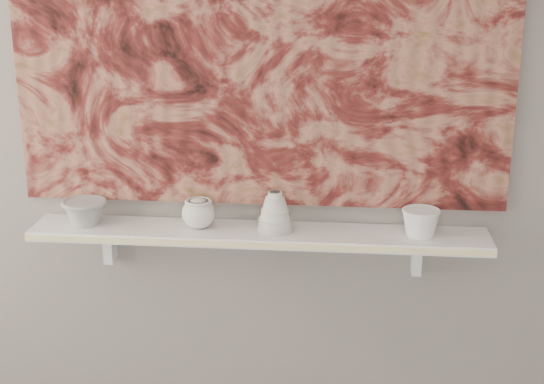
# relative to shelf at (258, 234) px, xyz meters

# --- Properties ---
(wall_back) EXTENTS (3.60, 0.00, 3.60)m
(wall_back) POSITION_rel_shelf_xyz_m (0.00, 0.09, 0.44)
(wall_back) COLOR gray
(wall_back) RESTS_ON floor
(shelf) EXTENTS (1.40, 0.18, 0.03)m
(shelf) POSITION_rel_shelf_xyz_m (0.00, 0.00, 0.00)
(shelf) COLOR white
(shelf) RESTS_ON wall_back
(shelf_stripe) EXTENTS (1.40, 0.01, 0.02)m
(shelf_stripe) POSITION_rel_shelf_xyz_m (0.00, -0.09, 0.00)
(shelf_stripe) COLOR #FAF1A6
(shelf_stripe) RESTS_ON shelf
(bracket_left) EXTENTS (0.03, 0.06, 0.12)m
(bracket_left) POSITION_rel_shelf_xyz_m (-0.49, 0.06, -0.07)
(bracket_left) COLOR white
(bracket_left) RESTS_ON wall_back
(bracket_right) EXTENTS (0.03, 0.06, 0.12)m
(bracket_right) POSITION_rel_shelf_xyz_m (0.49, 0.06, -0.07)
(bracket_right) COLOR white
(bracket_right) RESTS_ON wall_back
(painting) EXTENTS (1.50, 0.02, 1.10)m
(painting) POSITION_rel_shelf_xyz_m (0.00, 0.08, 0.62)
(painting) COLOR maroon
(painting) RESTS_ON wall_back
(house_motif) EXTENTS (0.09, 0.00, 0.08)m
(house_motif) POSITION_rel_shelf_xyz_m (0.45, 0.07, 0.32)
(house_motif) COLOR black
(house_motif) RESTS_ON painting
(bowl_grey) EXTENTS (0.16, 0.16, 0.08)m
(bowl_grey) POSITION_rel_shelf_xyz_m (-0.54, 0.00, 0.06)
(bowl_grey) COLOR #9D9D9A
(bowl_grey) RESTS_ON shelf
(cup_cream) EXTENTS (0.13, 0.13, 0.09)m
(cup_cream) POSITION_rel_shelf_xyz_m (-0.18, 0.00, 0.06)
(cup_cream) COLOR white
(cup_cream) RESTS_ON shelf
(bell_vessel) EXTENTS (0.13, 0.13, 0.12)m
(bell_vessel) POSITION_rel_shelf_xyz_m (0.05, 0.00, 0.08)
(bell_vessel) COLOR silver
(bell_vessel) RESTS_ON shelf
(bowl_white) EXTENTS (0.13, 0.13, 0.08)m
(bowl_white) POSITION_rel_shelf_xyz_m (0.49, 0.00, 0.06)
(bowl_white) COLOR white
(bowl_white) RESTS_ON shelf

